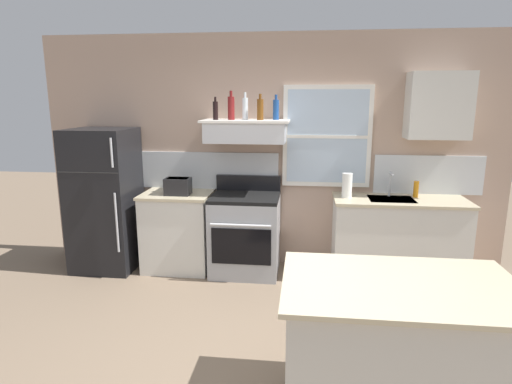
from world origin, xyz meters
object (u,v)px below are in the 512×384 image
object	(u,v)px
bottle_balsamic_dark	(215,110)
dish_soap_bottle	(416,189)
toaster	(178,186)
bottle_clear_tall	(245,108)
refrigerator	(105,200)
stove_range	(245,233)
paper_towel_roll	(347,185)
kitchen_island	(396,352)
bottle_amber_wine	(260,109)
bottle_red_label_wine	(231,108)
bottle_blue_liqueur	(276,109)

from	to	relation	value
bottle_balsamic_dark	dish_soap_bottle	size ratio (longest dim) A/B	1.37
toaster	bottle_clear_tall	bearing A→B (deg)	10.54
refrigerator	dish_soap_bottle	size ratio (longest dim) A/B	9.13
bottle_clear_tall	dish_soap_bottle	distance (m)	2.08
stove_range	dish_soap_bottle	bearing A→B (deg)	4.18
paper_towel_roll	kitchen_island	distance (m)	2.31
bottle_amber_wine	kitchen_island	distance (m)	2.87
bottle_clear_tall	paper_towel_roll	xyz separation A→B (m)	(1.13, -0.06, -0.82)
bottle_balsamic_dark	paper_towel_roll	bearing A→B (deg)	-0.05
bottle_red_label_wine	bottle_amber_wine	xyz separation A→B (m)	(0.32, -0.00, -0.01)
bottle_blue_liqueur	dish_soap_bottle	bearing A→B (deg)	0.38
bottle_clear_tall	kitchen_island	xyz separation A→B (m)	(1.25, -2.29, -1.41)
stove_range	bottle_balsamic_dark	xyz separation A→B (m)	(-0.33, 0.04, 1.38)
bottle_amber_wine	dish_soap_bottle	bearing A→B (deg)	2.42
stove_range	bottle_clear_tall	bearing A→B (deg)	95.13
toaster	kitchen_island	xyz separation A→B (m)	(2.00, -2.15, -0.55)
toaster	bottle_blue_liqueur	xyz separation A→B (m)	(1.09, 0.17, 0.85)
bottle_balsamic_dark	kitchen_island	distance (m)	3.06
refrigerator	bottle_red_label_wine	bearing A→B (deg)	3.43
bottle_blue_liqueur	dish_soap_bottle	size ratio (longest dim) A/B	1.51
bottle_clear_tall	toaster	bearing A→B (deg)	-169.46
refrigerator	kitchen_island	world-z (taller)	refrigerator
bottle_red_label_wine	bottle_clear_tall	size ratio (longest dim) A/B	1.06
bottle_red_label_wine	bottle_balsamic_dark	bearing A→B (deg)	-170.71
stove_range	dish_soap_bottle	size ratio (longest dim) A/B	6.06
bottle_red_label_wine	dish_soap_bottle	size ratio (longest dim) A/B	1.74
bottle_balsamic_dark	bottle_blue_liqueur	xyz separation A→B (m)	(0.66, 0.09, 0.01)
stove_range	bottle_balsamic_dark	bearing A→B (deg)	173.26
bottle_red_label_wine	bottle_blue_liqueur	bearing A→B (deg)	7.09
stove_range	bottle_red_label_wine	world-z (taller)	bottle_red_label_wine
stove_range	bottle_amber_wine	size ratio (longest dim) A/B	3.90
bottle_balsamic_dark	paper_towel_roll	world-z (taller)	bottle_balsamic_dark
toaster	bottle_amber_wine	distance (m)	1.26
bottle_clear_tall	refrigerator	bearing A→B (deg)	-175.73
bottle_clear_tall	stove_range	bearing A→B (deg)	-84.87
bottle_red_label_wine	bottle_blue_liqueur	size ratio (longest dim) A/B	1.15
toaster	dish_soap_bottle	size ratio (longest dim) A/B	1.65
bottle_balsamic_dark	kitchen_island	world-z (taller)	bottle_balsamic_dark
bottle_clear_tall	bottle_blue_liqueur	world-z (taller)	bottle_clear_tall
bottle_amber_wine	bottle_clear_tall	bearing A→B (deg)	168.40
refrigerator	bottle_balsamic_dark	size ratio (longest dim) A/B	6.65
dish_soap_bottle	kitchen_island	distance (m)	2.48
stove_range	dish_soap_bottle	distance (m)	1.96
stove_range	bottle_blue_liqueur	bearing A→B (deg)	21.15
bottle_blue_liqueur	kitchen_island	xyz separation A→B (m)	(0.91, -2.32, -1.40)
bottle_clear_tall	paper_towel_roll	size ratio (longest dim) A/B	1.10
refrigerator	toaster	world-z (taller)	refrigerator
paper_towel_roll	dish_soap_bottle	size ratio (longest dim) A/B	1.50
toaster	bottle_balsamic_dark	distance (m)	0.95
toaster	dish_soap_bottle	world-z (taller)	toaster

